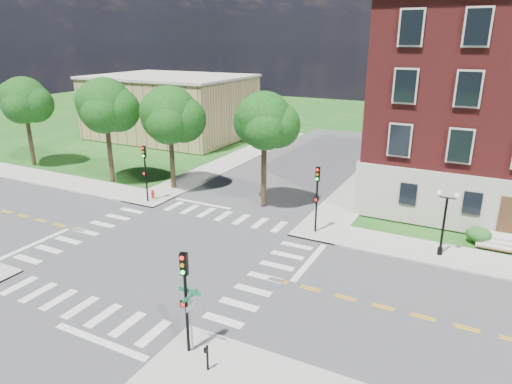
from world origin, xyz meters
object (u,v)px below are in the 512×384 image
at_px(traffic_signal_ne, 317,191).
at_px(fire_hydrant, 153,194).
at_px(push_button_post, 207,357).
at_px(traffic_signal_nw, 145,166).
at_px(twin_lamp_west, 444,220).
at_px(traffic_signal_se, 185,290).
at_px(street_sign_pole, 191,308).

distance_m(traffic_signal_ne, fire_hydrant, 15.27).
height_order(push_button_post, fire_hydrant, push_button_post).
bearing_deg(traffic_signal_nw, twin_lamp_west, 1.54).
bearing_deg(traffic_signal_ne, push_button_post, -86.46).
relative_size(twin_lamp_west, push_button_post, 3.53).
bearing_deg(traffic_signal_se, fire_hydrant, 133.40).
bearing_deg(street_sign_pole, fire_hydrant, 133.90).
height_order(twin_lamp_west, street_sign_pole, twin_lamp_west).
xyz_separation_m(traffic_signal_se, fire_hydrant, (-14.57, 15.41, -2.72)).
relative_size(street_sign_pole, push_button_post, 2.58).
distance_m(street_sign_pole, push_button_post, 2.11).
height_order(traffic_signal_nw, push_button_post, traffic_signal_nw).
distance_m(street_sign_pole, fire_hydrant, 21.31).
bearing_deg(traffic_signal_se, traffic_signal_ne, 88.27).
distance_m(traffic_signal_ne, traffic_signal_nw, 14.89).
bearing_deg(twin_lamp_west, street_sign_pole, -119.86).
distance_m(twin_lamp_west, street_sign_pole, 17.38).
distance_m(traffic_signal_nw, twin_lamp_west, 23.25).
bearing_deg(traffic_signal_ne, twin_lamp_west, 1.38).
bearing_deg(traffic_signal_nw, fire_hydrant, 99.34).
bearing_deg(traffic_signal_se, traffic_signal_nw, 134.76).
height_order(traffic_signal_nw, street_sign_pole, traffic_signal_nw).
distance_m(traffic_signal_se, traffic_signal_ne, 14.99).
relative_size(street_sign_pole, fire_hydrant, 4.13).
height_order(traffic_signal_ne, street_sign_pole, traffic_signal_ne).
xyz_separation_m(traffic_signal_se, push_button_post, (1.42, -0.65, -2.39)).
xyz_separation_m(traffic_signal_se, traffic_signal_ne, (0.45, 14.98, 0.00)).
relative_size(traffic_signal_ne, street_sign_pole, 1.55).
xyz_separation_m(traffic_signal_se, traffic_signal_nw, (-14.43, 14.55, 0.00)).
relative_size(traffic_signal_se, traffic_signal_nw, 1.00).
relative_size(traffic_signal_se, push_button_post, 4.00).
relative_size(traffic_signal_se, street_sign_pole, 1.55).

